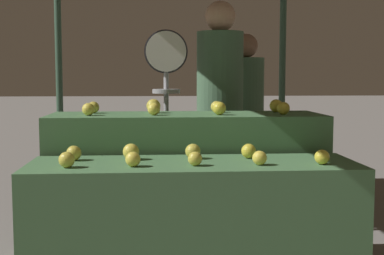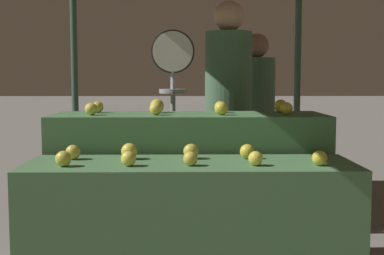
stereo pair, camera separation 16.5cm
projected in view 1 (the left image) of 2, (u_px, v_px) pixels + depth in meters
display_counter_front at (193, 237)px, 2.76m from camera, size 1.68×0.55×0.78m
display_counter_back at (186, 192)px, 3.35m from camera, size 1.68×0.55×0.98m
apple_front_0 at (67, 160)px, 2.56m from camera, size 0.08×0.08×0.08m
apple_front_1 at (133, 159)px, 2.59m from camera, size 0.07×0.07×0.07m
apple_front_2 at (196, 159)px, 2.61m from camera, size 0.07×0.07×0.07m
apple_front_3 at (260, 158)px, 2.63m from camera, size 0.07×0.07×0.07m
apple_front_4 at (322, 157)px, 2.65m from camera, size 0.07×0.07×0.07m
apple_front_5 at (74, 153)px, 2.78m from camera, size 0.08×0.08×0.08m
apple_front_6 at (131, 152)px, 2.80m from camera, size 0.09×0.09×0.09m
apple_front_7 at (193, 151)px, 2.83m from camera, size 0.08×0.08×0.08m
apple_front_8 at (249, 151)px, 2.85m from camera, size 0.08×0.08×0.08m
apple_back_0 at (88, 109)px, 3.15m from camera, size 0.07×0.07×0.07m
apple_back_1 at (154, 109)px, 3.18m from camera, size 0.08×0.08×0.08m
apple_back_2 at (219, 108)px, 3.21m from camera, size 0.08×0.08×0.08m
apple_back_3 at (283, 108)px, 3.23m from camera, size 0.08×0.08×0.08m
apple_back_4 at (93, 107)px, 3.35m from camera, size 0.07×0.07×0.07m
apple_back_5 at (153, 106)px, 3.38m from camera, size 0.09×0.09×0.09m
apple_back_6 at (216, 107)px, 3.42m from camera, size 0.07×0.07×0.07m
apple_back_7 at (276, 106)px, 3.45m from camera, size 0.08×0.08×0.08m
produce_scale at (166, 87)px, 3.86m from camera, size 0.31×0.20×1.55m
person_vendor_at_scale at (220, 99)px, 4.15m from camera, size 0.48×0.48×1.79m
person_customer_left at (245, 110)px, 4.69m from camera, size 0.40×0.40×1.58m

